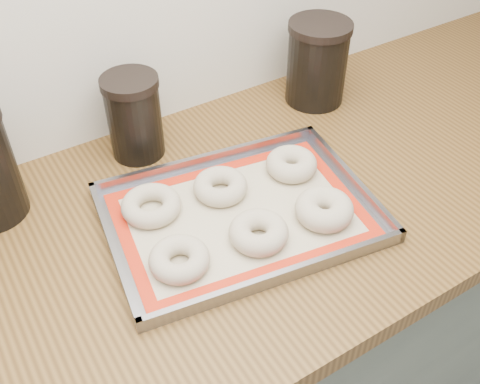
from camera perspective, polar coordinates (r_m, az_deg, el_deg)
cabinet at (r=1.38m, az=-0.12°, el=-15.66°), size 3.00×0.65×0.86m
countertop at (r=1.03m, az=-0.15°, el=-2.02°), size 3.06×0.68×0.04m
baking_tray at (r=0.99m, az=0.00°, el=-2.30°), size 0.51×0.40×0.03m
baking_mat at (r=0.99m, az=-0.00°, el=-2.39°), size 0.46×0.35×0.00m
bagel_front_left at (r=0.90m, az=-6.17°, el=-6.80°), size 0.13×0.13×0.03m
bagel_front_mid at (r=0.93m, az=1.91°, el=-4.11°), size 0.12×0.12×0.04m
bagel_front_right at (r=0.98m, az=8.55°, el=-1.74°), size 0.10×0.10×0.04m
bagel_back_left at (r=0.99m, az=-9.02°, el=-1.36°), size 0.14×0.14×0.03m
bagel_back_mid at (r=1.02m, az=-2.00°, el=0.58°), size 0.13×0.13×0.03m
bagel_back_right at (r=1.07m, az=5.25°, el=2.85°), size 0.11×0.11×0.04m
canister_mid at (r=1.10m, az=-10.70°, el=7.55°), size 0.11×0.11×0.17m
canister_right at (r=1.26m, az=7.84°, el=12.92°), size 0.14×0.14×0.18m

